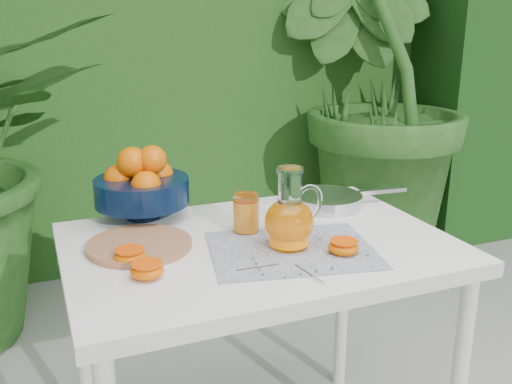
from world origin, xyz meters
name	(u,v)px	position (x,y,z in m)	size (l,w,h in m)	color
hedge_backdrop	(140,40)	(0.06, 2.06, 1.19)	(8.00, 1.65, 2.50)	#184F16
potted_plant_right	(368,88)	(1.11, 1.30, 0.96)	(1.92, 1.92, 1.92)	#1F511C
white_table	(259,269)	(-0.06, -0.03, 0.67)	(1.00, 0.70, 0.75)	white
placemat	(292,250)	(-0.01, -0.12, 0.75)	(0.41, 0.32, 0.00)	#0C1A47
cutting_board	(139,245)	(-0.36, 0.04, 0.76)	(0.27, 0.27, 0.02)	#946643
fruit_bowl	(141,185)	(-0.30, 0.28, 0.85)	(0.28, 0.28, 0.22)	black
juice_pitcher	(290,219)	(0.00, -0.09, 0.83)	(0.19, 0.16, 0.21)	white
juice_tumbler	(246,214)	(-0.07, 0.05, 0.80)	(0.08, 0.08, 0.10)	white
saute_pan	(328,200)	(0.25, 0.16, 0.77)	(0.40, 0.24, 0.04)	silver
orange_halves	(210,257)	(-0.22, -0.12, 0.77)	(0.58, 0.22, 0.04)	orange
thyme_sprigs	(306,261)	(-0.01, -0.20, 0.76)	(0.36, 0.23, 0.01)	brown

